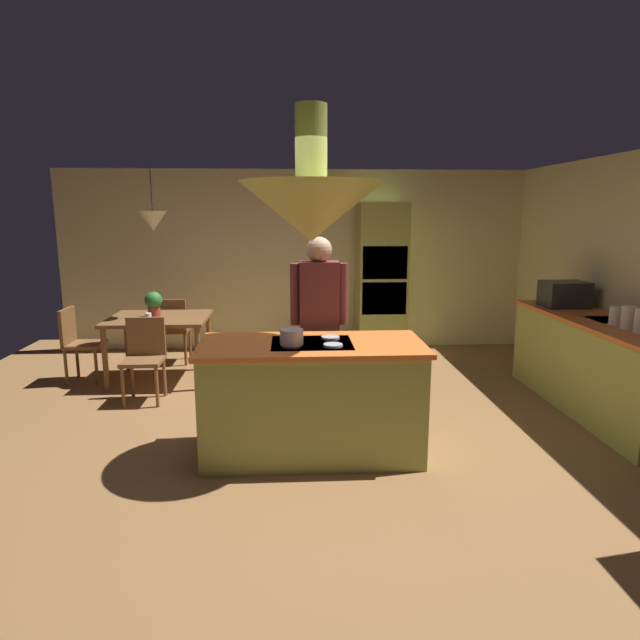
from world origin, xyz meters
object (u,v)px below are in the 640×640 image
at_px(dining_table, 159,325).
at_px(microwave_on_counter, 564,294).
at_px(oven_tower, 381,279).
at_px(canister_tea, 616,316).
at_px(kitchen_island, 312,398).
at_px(potted_plant_on_table, 154,303).
at_px(person_at_island, 319,317).
at_px(cup_on_table, 148,317).
at_px(canister_sugar, 628,317).
at_px(chair_facing_island, 145,353).
at_px(chair_at_corner, 78,339).
at_px(cooking_pot_on_cooktop, 292,337).
at_px(chair_by_back_wall, 172,326).

relative_size(dining_table, microwave_on_counter, 2.47).
height_order(dining_table, microwave_on_counter, microwave_on_counter).
xyz_separation_m(dining_table, microwave_on_counter, (4.54, -0.58, 0.41)).
height_order(oven_tower, canister_tea, oven_tower).
xyz_separation_m(kitchen_island, potted_plant_on_table, (-1.74, 2.09, 0.46)).
relative_size(kitchen_island, potted_plant_on_table, 5.98).
relative_size(person_at_island, cup_on_table, 19.35).
relative_size(canister_sugar, microwave_on_counter, 0.45).
distance_m(chair_facing_island, chair_at_corner, 1.17).
relative_size(kitchen_island, dining_table, 1.58).
bearing_deg(cooking_pot_on_cooktop, potted_plant_on_table, 125.56).
xyz_separation_m(oven_tower, chair_by_back_wall, (-2.80, -0.45, -0.54)).
relative_size(chair_by_back_wall, microwave_on_counter, 1.89).
xyz_separation_m(cup_on_table, canister_sugar, (4.60, -1.49, 0.23)).
xyz_separation_m(chair_facing_island, chair_at_corner, (-0.95, 0.69, 0.00)).
distance_m(dining_table, cooking_pot_on_cooktop, 2.73).
relative_size(kitchen_island, microwave_on_counter, 3.90).
height_order(microwave_on_counter, cooking_pot_on_cooktop, microwave_on_counter).
bearing_deg(person_at_island, chair_at_corner, 152.90).
relative_size(chair_at_corner, cup_on_table, 9.67).
height_order(chair_at_corner, cooking_pot_on_cooktop, cooking_pot_on_cooktop).
bearing_deg(cup_on_table, oven_tower, 25.78).
distance_m(chair_at_corner, potted_plant_on_table, 1.00).
height_order(oven_tower, cooking_pot_on_cooktop, oven_tower).
relative_size(dining_table, canister_sugar, 5.48).
bearing_deg(canister_tea, cooking_pot_on_cooktop, -167.10).
distance_m(chair_by_back_wall, canister_tea, 5.09).
distance_m(potted_plant_on_table, cup_on_table, 0.25).
distance_m(canister_tea, microwave_on_counter, 0.97).
bearing_deg(cup_on_table, potted_plant_on_table, 86.66).
bearing_deg(chair_facing_island, chair_at_corner, 143.73).
distance_m(chair_facing_island, canister_sugar, 4.69).
bearing_deg(oven_tower, kitchen_island, -108.74).
relative_size(person_at_island, microwave_on_counter, 3.79).
height_order(chair_facing_island, canister_tea, canister_tea).
height_order(chair_by_back_wall, canister_sugar, canister_sugar).
bearing_deg(cooking_pot_on_cooktop, canister_tea, 12.90).
height_order(cup_on_table, canister_tea, canister_tea).
height_order(kitchen_island, canister_tea, canister_tea).
bearing_deg(dining_table, canister_sugar, -20.78).
xyz_separation_m(oven_tower, potted_plant_on_table, (-2.84, -1.16, -0.11)).
distance_m(kitchen_island, microwave_on_counter, 3.28).
distance_m(chair_facing_island, cooking_pot_on_cooktop, 2.23).
bearing_deg(cooking_pot_on_cooktop, chair_facing_island, 135.09).
height_order(person_at_island, cup_on_table, person_at_island).
relative_size(dining_table, cup_on_table, 12.62).
bearing_deg(microwave_on_counter, cooking_pot_on_cooktop, -151.14).
height_order(kitchen_island, potted_plant_on_table, potted_plant_on_table).
distance_m(chair_by_back_wall, microwave_on_counter, 4.75).
distance_m(chair_at_corner, canister_sugar, 5.78).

